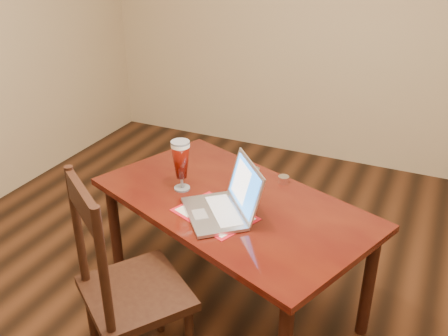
% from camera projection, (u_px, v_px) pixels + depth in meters
% --- Properties ---
extents(dining_table, '(1.62, 1.26, 0.95)m').
position_uv_depth(dining_table, '(230.00, 211.00, 2.59)').
color(dining_table, '#481409').
rests_on(dining_table, ground).
extents(dining_chair, '(0.61, 0.61, 1.06)m').
position_uv_depth(dining_chair, '(127.00, 289.00, 2.20)').
color(dining_chair, black).
rests_on(dining_chair, ground).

